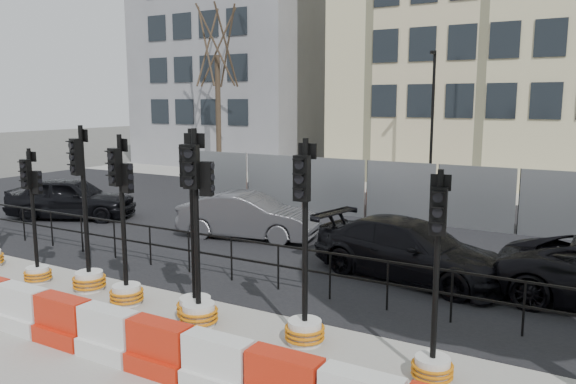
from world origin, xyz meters
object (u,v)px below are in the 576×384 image
Objects in this scene: car_c at (410,250)px; traffic_signal_d at (125,266)px; traffic_signal_h at (433,340)px; car_a at (72,198)px.

traffic_signal_d is at bearing 147.14° from car_c.
traffic_signal_d is at bearing 171.11° from traffic_signal_h.
traffic_signal_d is 1.09× the size of traffic_signal_h.
car_a is at bearing 151.32° from traffic_signal_h.
car_a is at bearing 98.50° from car_c.
car_c is (4.29, 4.39, -0.13)m from traffic_signal_d.
traffic_signal_d reaches higher than car_a.
traffic_signal_h is 14.61m from car_a.
car_a is 0.93× the size of car_c.
traffic_signal_d is at bearing -148.15° from car_a.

